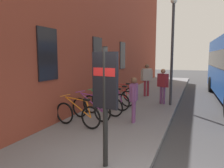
{
  "coord_description": "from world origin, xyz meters",
  "views": [
    {
      "loc": [
        -3.4,
        -0.8,
        2.33
      ],
      "look_at": [
        3.53,
        1.98,
        1.37
      ],
      "focal_mm": 34.36,
      "sensor_mm": 36.0,
      "label": 1
    }
  ],
  "objects": [
    {
      "name": "station_facade",
      "position": [
        8.99,
        3.8,
        4.27
      ],
      "size": [
        22.0,
        0.65,
        8.54
      ],
      "color": "brown",
      "rests_on": "ground"
    },
    {
      "name": "bicycle_by_door",
      "position": [
        6.31,
        2.66,
        0.51
      ],
      "size": [
        0.69,
        1.7,
        0.97
      ],
      "color": "black",
      "rests_on": "sidewalk_pavement"
    },
    {
      "name": "pedestrian_near_bus",
      "position": [
        8.38,
        1.83,
        1.22
      ],
      "size": [
        0.49,
        0.6,
        1.8
      ],
      "color": "maroon",
      "rests_on": "sidewalk_pavement"
    },
    {
      "name": "street_lamp",
      "position": [
        6.58,
        0.3,
        2.97
      ],
      "size": [
        0.28,
        0.28,
        4.77
      ],
      "color": "#333338",
      "rests_on": "sidewalk_pavement"
    },
    {
      "name": "bicycle_far_end",
      "position": [
        3.14,
        2.62,
        0.51
      ],
      "size": [
        0.59,
        1.73,
        0.97
      ],
      "color": "black",
      "rests_on": "sidewalk_pavement"
    },
    {
      "name": "ground",
      "position": [
        6.0,
        -1.0,
        0.0
      ],
      "size": [
        60.0,
        60.0,
        0.0
      ],
      "primitive_type": "plane",
      "color": "#38383A"
    },
    {
      "name": "bicycle_leaning_wall",
      "position": [
        2.32,
        2.67,
        0.51
      ],
      "size": [
        0.48,
        1.76,
        0.97
      ],
      "color": "black",
      "rests_on": "sidewalk_pavement"
    },
    {
      "name": "bicycle_mid_rack",
      "position": [
        5.55,
        2.53,
        0.51
      ],
      "size": [
        0.48,
        1.76,
        0.97
      ],
      "color": "black",
      "rests_on": "sidewalk_pavement"
    },
    {
      "name": "sidewalk_pavement",
      "position": [
        8.0,
        1.75,
        0.06
      ],
      "size": [
        24.0,
        3.5,
        0.12
      ],
      "primitive_type": "cube",
      "color": "slate",
      "rests_on": "ground"
    },
    {
      "name": "bicycle_nearest_sign",
      "position": [
        3.85,
        2.5,
        0.51
      ],
      "size": [
        0.48,
        1.76,
        0.97
      ],
      "color": "black",
      "rests_on": "sidewalk_pavement"
    },
    {
      "name": "pedestrian_by_facade",
      "position": [
        6.68,
        0.68,
        1.13
      ],
      "size": [
        0.43,
        0.56,
        1.65
      ],
      "color": "#723F72",
      "rests_on": "sidewalk_pavement"
    },
    {
      "name": "pedestrian_crossing_street",
      "position": [
        3.4,
        1.14,
        1.05
      ],
      "size": [
        0.58,
        0.26,
        1.53
      ],
      "color": "#723F72",
      "rests_on": "sidewalk_pavement"
    },
    {
      "name": "bicycle_beside_lamp",
      "position": [
        4.7,
        2.52,
        0.51
      ],
      "size": [
        0.48,
        1.77,
        0.97
      ],
      "color": "black",
      "rests_on": "sidewalk_pavement"
    },
    {
      "name": "transit_info_sign",
      "position": [
        0.37,
        0.85,
        1.72
      ],
      "size": [
        0.17,
        0.56,
        2.4
      ],
      "color": "black",
      "rests_on": "sidewalk_pavement"
    }
  ]
}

